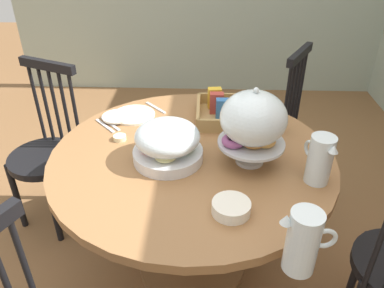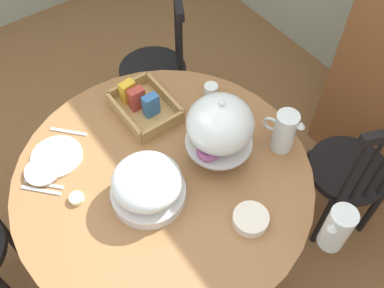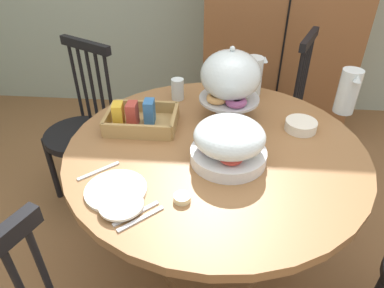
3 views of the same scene
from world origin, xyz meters
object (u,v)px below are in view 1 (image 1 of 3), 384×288
windsor_chair_by_cabinet (269,124)px  orange_juice_pitcher (302,244)px  drinking_glass (279,122)px  pastry_stand_with_dome (253,121)px  china_plate_small (117,116)px  butter_dish (120,138)px  milk_pitcher (319,161)px  china_plate_large (134,115)px  windsor_chair_facing_door (47,156)px  fruit_platter_covered (168,143)px  cereal_basket (219,110)px  dining_table (192,189)px  cereal_bowl (231,208)px

windsor_chair_by_cabinet → orange_juice_pitcher: (1.41, -0.13, 0.39)m
drinking_glass → orange_juice_pitcher: bearing=-4.4°
pastry_stand_with_dome → china_plate_small: 0.76m
orange_juice_pitcher → butter_dish: size_ratio=3.59×
orange_juice_pitcher → milk_pitcher: bearing=160.4°
drinking_glass → butter_dish: size_ratio=1.83×
pastry_stand_with_dome → orange_juice_pitcher: size_ratio=1.60×
orange_juice_pitcher → china_plate_large: bearing=-145.3°
pastry_stand_with_dome → butter_dish: size_ratio=5.73×
pastry_stand_with_dome → windsor_chair_facing_door: bearing=-111.6°
pastry_stand_with_dome → drinking_glass: pastry_stand_with_dome is taller
windsor_chair_by_cabinet → drinking_glass: bearing=-6.1°
milk_pitcher → drinking_glass: bearing=-166.5°
china_plate_large → drinking_glass: drinking_glass is taller
fruit_platter_covered → windsor_chair_by_cabinet: bearing=146.0°
windsor_chair_by_cabinet → china_plate_large: (0.45, -0.79, 0.29)m
orange_juice_pitcher → drinking_glass: 0.83m
butter_dish → fruit_platter_covered: bearing=57.0°
fruit_platter_covered → china_plate_large: bearing=-151.4°
orange_juice_pitcher → milk_pitcher: orange_juice_pitcher is taller
pastry_stand_with_dome → milk_pitcher: size_ratio=1.70×
china_plate_large → china_plate_small: china_plate_small is taller
pastry_stand_with_dome → cereal_basket: pastry_stand_with_dome is taller
windsor_chair_by_cabinet → pastry_stand_with_dome: (0.85, -0.22, 0.48)m
cereal_basket → china_plate_small: 0.53m
windsor_chair_by_cabinet → milk_pitcher: windsor_chair_by_cabinet is taller
dining_table → drinking_glass: 0.53m
cereal_basket → orange_juice_pitcher: bearing=12.8°
milk_pitcher → drinking_glass: 0.40m
orange_juice_pitcher → butter_dish: 1.00m
orange_juice_pitcher → cereal_basket: size_ratio=0.68×
drinking_glass → butter_dish: 0.76m
milk_pitcher → cereal_bowl: bearing=-59.8°
pastry_stand_with_dome → cereal_bowl: size_ratio=2.46×
china_plate_small → drinking_glass: bearing=83.3°
pastry_stand_with_dome → china_plate_small: pastry_stand_with_dome is taller
dining_table → pastry_stand_with_dome: bearing=78.1°
cereal_bowl → drinking_glass: bearing=156.5°
windsor_chair_by_cabinet → cereal_bowl: size_ratio=6.96×
milk_pitcher → butter_dish: bearing=-108.4°
cereal_bowl → butter_dish: 0.69m
cereal_basket → butter_dish: (0.25, -0.47, -0.03)m
dining_table → china_plate_small: size_ratio=8.37×
orange_juice_pitcher → cereal_bowl: size_ratio=1.54×
orange_juice_pitcher → cereal_basket: orange_juice_pitcher is taller
dining_table → windsor_chair_by_cabinet: size_ratio=1.29×
cereal_basket → cereal_bowl: cereal_basket is taller
dining_table → cereal_basket: 0.44m
china_plate_small → butter_dish: same height
windsor_chair_facing_door → cereal_bowl: windsor_chair_facing_door is taller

